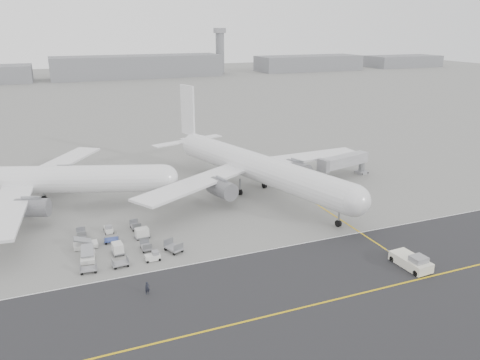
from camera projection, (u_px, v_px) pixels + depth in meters
name	position (u px, v px, depth m)	size (l,w,h in m)	color
ground	(184.00, 258.00, 70.12)	(700.00, 700.00, 0.00)	gray
taxiway	(265.00, 317.00, 56.06)	(220.00, 59.00, 0.03)	#2B2B2E
horizon_buildings	(123.00, 78.00, 309.67)	(520.00, 28.00, 28.00)	slate
control_tower	(220.00, 50.00, 333.69)	(7.00, 7.00, 31.25)	slate
airliner_a	(36.00, 180.00, 88.59)	(51.84, 50.89, 18.60)	white
airliner_b	(254.00, 166.00, 96.24)	(54.61, 55.74, 19.78)	white
pushback_tug	(412.00, 261.00, 67.24)	(3.26, 7.99, 2.27)	white
jet_bridge	(344.00, 162.00, 105.55)	(14.76, 6.11, 5.52)	gray
gse_cluster	(116.00, 248.00, 73.30)	(16.10, 19.74, 1.82)	gray
stray_dolly	(174.00, 251.00, 72.28)	(1.77, 2.88, 1.77)	silver
ground_crew_a	(147.00, 288.00, 60.50)	(0.65, 0.43, 1.79)	black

